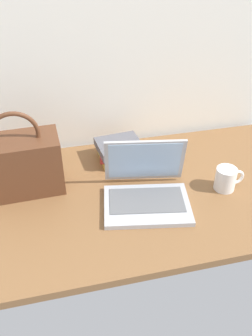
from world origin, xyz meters
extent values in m
cube|color=brown|center=(0.00, 0.00, 0.01)|extent=(1.60, 0.76, 0.03)
cube|color=#B2B5BA|center=(0.11, -0.09, 0.04)|extent=(0.34, 0.27, 0.02)
cube|color=slate|center=(0.12, -0.08, 0.05)|extent=(0.29, 0.19, 0.00)
cube|color=#B2B5BA|center=(0.14, 0.04, 0.15)|extent=(0.30, 0.11, 0.20)
cube|color=#A5C6EA|center=(0.14, 0.03, 0.15)|extent=(0.27, 0.09, 0.17)
cylinder|color=white|center=(0.43, -0.06, 0.08)|extent=(0.08, 0.08, 0.09)
torus|color=white|center=(0.48, -0.06, 0.08)|extent=(0.06, 0.01, 0.06)
cylinder|color=brown|center=(0.43, -0.06, 0.12)|extent=(0.07, 0.07, 0.00)
cube|color=#59331E|center=(-0.32, 0.12, 0.14)|extent=(0.31, 0.17, 0.22)
torus|color=#59331E|center=(-0.32, 0.12, 0.27)|extent=(0.18, 0.02, 0.18)
cube|color=#D8BF4C|center=(0.08, 0.23, 0.04)|extent=(0.17, 0.16, 0.03)
cube|color=#B23333|center=(0.08, 0.23, 0.07)|extent=(0.19, 0.17, 0.02)
cube|color=#595960|center=(0.08, 0.23, 0.10)|extent=(0.20, 0.17, 0.03)
camera|label=1|loc=(-0.19, -1.03, 0.92)|focal=38.60mm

